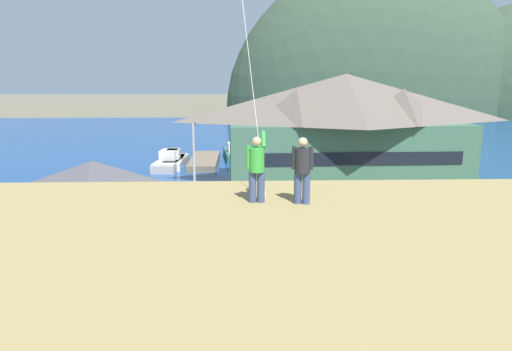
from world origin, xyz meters
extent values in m
plane|color=#66604C|center=(0.00, 0.00, 0.00)|extent=(600.00, 600.00, 0.00)
cube|color=gray|center=(0.00, 5.00, 0.05)|extent=(40.00, 20.00, 0.10)
cube|color=navy|center=(0.00, 60.00, 0.01)|extent=(360.00, 84.00, 0.03)
ellipsoid|color=#334733|center=(39.46, 112.86, 0.00)|extent=(86.15, 53.88, 84.51)
cube|color=#38604C|center=(10.30, 22.43, 3.02)|extent=(21.88, 10.46, 6.04)
cube|color=black|center=(10.45, 17.49, 3.32)|extent=(18.35, 0.64, 1.10)
pyramid|color=#60564C|center=(10.30, 22.43, 8.25)|extent=(23.20, 11.48, 4.41)
pyramid|color=#60564C|center=(5.49, 20.57, 7.61)|extent=(5.55, 5.55, 3.09)
pyramid|color=#60564C|center=(15.21, 20.86, 7.61)|extent=(5.55, 5.55, 3.09)
cube|color=#474C56|center=(-8.09, 5.61, 1.97)|extent=(6.08, 4.84, 3.93)
pyramid|color=#47474C|center=(-8.09, 5.61, 4.65)|extent=(6.58, 5.31, 1.43)
cube|color=black|center=(-7.80, 3.56, 1.38)|extent=(1.10, 0.22, 2.75)
cube|color=#70604C|center=(-3.86, 33.91, 0.35)|extent=(3.20, 11.16, 0.70)
cube|color=silver|center=(-7.18, 31.89, 0.45)|extent=(2.04, 6.23, 0.90)
cube|color=white|center=(-7.18, 31.89, 0.98)|extent=(1.98, 6.04, 0.16)
cube|color=silver|center=(-7.17, 31.42, 1.61)|extent=(1.41, 1.88, 1.10)
cube|color=#23564C|center=(-0.32, 37.09, 0.45)|extent=(3.10, 7.66, 0.90)
cube|color=#33665B|center=(-0.32, 37.09, 0.98)|extent=(3.01, 7.43, 0.16)
cube|color=silver|center=(-0.26, 36.53, 1.61)|extent=(1.88, 2.39, 1.10)
cube|color=#A8A399|center=(-7.51, 31.45, 0.45)|extent=(3.34, 8.24, 0.90)
cube|color=#B7B2A8|center=(-7.51, 31.45, 0.98)|extent=(3.24, 8.00, 0.16)
cube|color=silver|center=(-7.57, 30.85, 1.61)|extent=(2.03, 2.57, 1.10)
cube|color=slate|center=(2.03, 1.16, 0.82)|extent=(4.24, 1.89, 0.80)
cube|color=#5B5B5F|center=(2.18, 1.16, 1.57)|extent=(2.13, 1.64, 0.70)
cube|color=black|center=(2.18, 1.16, 1.54)|extent=(2.18, 1.68, 0.32)
cylinder|color=black|center=(0.64, 2.05, 0.42)|extent=(0.64, 0.23, 0.64)
cylinder|color=black|center=(0.68, 0.22, 0.42)|extent=(0.64, 0.23, 0.64)
cylinder|color=black|center=(3.37, 2.11, 0.42)|extent=(0.64, 0.23, 0.64)
cylinder|color=black|center=(3.41, 0.27, 0.42)|extent=(0.64, 0.23, 0.64)
cube|color=silver|center=(10.46, 0.41, 0.82)|extent=(4.34, 2.16, 0.80)
cube|color=beige|center=(10.31, 0.40, 1.57)|extent=(2.23, 1.78, 0.70)
cube|color=black|center=(10.31, 0.40, 1.54)|extent=(2.28, 1.81, 0.32)
cylinder|color=black|center=(11.90, -0.39, 0.42)|extent=(0.66, 0.28, 0.64)
cylinder|color=black|center=(11.74, 1.44, 0.42)|extent=(0.66, 0.28, 0.64)
cylinder|color=black|center=(9.18, -0.63, 0.42)|extent=(0.66, 0.28, 0.64)
cylinder|color=black|center=(9.02, 1.20, 0.42)|extent=(0.66, 0.28, 0.64)
cube|color=black|center=(10.89, 7.30, 0.82)|extent=(4.22, 1.86, 0.80)
cube|color=black|center=(10.74, 7.31, 1.57)|extent=(2.12, 1.63, 0.70)
cube|color=black|center=(10.74, 7.31, 1.54)|extent=(2.16, 1.66, 0.32)
cylinder|color=black|center=(12.25, 6.37, 0.42)|extent=(0.64, 0.23, 0.64)
cylinder|color=black|center=(12.27, 8.20, 0.42)|extent=(0.64, 0.23, 0.64)
cylinder|color=black|center=(9.52, 6.41, 0.42)|extent=(0.64, 0.23, 0.64)
cylinder|color=black|center=(9.54, 8.24, 0.42)|extent=(0.64, 0.23, 0.64)
cube|color=navy|center=(-2.98, -0.56, 0.82)|extent=(4.33, 2.12, 0.80)
cube|color=navy|center=(-3.13, -0.55, 1.57)|extent=(2.22, 1.76, 0.70)
cube|color=black|center=(-3.13, -0.55, 1.54)|extent=(2.26, 1.79, 0.32)
cylinder|color=black|center=(-1.69, -1.58, 0.42)|extent=(0.66, 0.27, 0.64)
cylinder|color=black|center=(-1.55, 0.25, 0.42)|extent=(0.66, 0.27, 0.64)
cylinder|color=black|center=(-4.41, -1.37, 0.42)|extent=(0.66, 0.27, 0.64)
cylinder|color=black|center=(-4.27, 0.46, 0.42)|extent=(0.66, 0.27, 0.64)
cube|color=#236633|center=(-13.78, 6.00, 0.82)|extent=(4.23, 1.87, 0.80)
cylinder|color=black|center=(-12.43, 5.06, 0.42)|extent=(0.64, 0.23, 0.64)
cylinder|color=black|center=(-12.40, 6.90, 0.42)|extent=(0.64, 0.23, 0.64)
cube|color=#9EA3A8|center=(3.95, 6.15, 0.82)|extent=(4.23, 1.88, 0.80)
cube|color=gray|center=(4.10, 6.15, 1.57)|extent=(2.13, 1.64, 0.70)
cube|color=black|center=(4.10, 6.15, 1.54)|extent=(2.17, 1.67, 0.32)
cylinder|color=black|center=(2.57, 7.04, 0.42)|extent=(0.64, 0.23, 0.64)
cylinder|color=black|center=(2.61, 5.20, 0.42)|extent=(0.64, 0.23, 0.64)
cylinder|color=black|center=(5.30, 7.09, 0.42)|extent=(0.64, 0.23, 0.64)
cylinder|color=black|center=(5.33, 5.26, 0.42)|extent=(0.64, 0.23, 0.64)
cylinder|color=#ADADB2|center=(-2.73, 10.50, 3.57)|extent=(0.16, 0.16, 6.94)
cube|color=#4C4C51|center=(-2.73, 10.85, 6.94)|extent=(0.24, 0.70, 0.20)
cylinder|color=#384770|center=(0.79, -8.94, 7.17)|extent=(0.20, 0.20, 0.82)
cylinder|color=#384770|center=(1.01, -8.94, 7.17)|extent=(0.20, 0.20, 0.82)
cylinder|color=green|center=(0.90, -8.94, 7.90)|extent=(0.40, 0.40, 0.64)
sphere|color=tan|center=(0.90, -8.94, 8.38)|extent=(0.24, 0.24, 0.24)
cylinder|color=green|center=(1.08, -8.76, 8.40)|extent=(0.12, 0.56, 0.43)
cylinder|color=green|center=(0.68, -8.94, 7.97)|extent=(0.11, 0.11, 0.60)
cylinder|color=#384770|center=(1.97, -9.10, 7.17)|extent=(0.20, 0.20, 0.82)
cylinder|color=#384770|center=(2.18, -9.15, 7.17)|extent=(0.20, 0.20, 0.82)
cylinder|color=#232328|center=(2.07, -9.12, 7.90)|extent=(0.40, 0.40, 0.64)
sphere|color=tan|center=(2.07, -9.12, 8.38)|extent=(0.24, 0.24, 0.24)
cylinder|color=#232328|center=(1.86, -9.08, 7.97)|extent=(0.11, 0.11, 0.60)
cylinder|color=#232328|center=(2.29, -9.17, 7.97)|extent=(0.11, 0.11, 0.60)
camera|label=1|loc=(0.48, -20.73, 9.95)|focal=32.32mm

